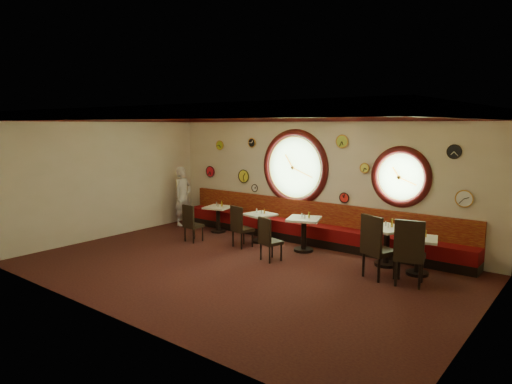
# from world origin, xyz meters

# --- Properties ---
(floor) EXTENTS (9.00, 6.00, 0.00)m
(floor) POSITION_xyz_m (0.00, 0.00, 0.00)
(floor) COLOR black
(floor) RESTS_ON ground
(ceiling) EXTENTS (9.00, 6.00, 0.02)m
(ceiling) POSITION_xyz_m (0.00, 0.00, 3.20)
(ceiling) COLOR gold
(ceiling) RESTS_ON wall_back
(wall_back) EXTENTS (9.00, 0.02, 3.20)m
(wall_back) POSITION_xyz_m (0.00, 3.00, 1.60)
(wall_back) COLOR beige
(wall_back) RESTS_ON floor
(wall_front) EXTENTS (9.00, 0.02, 3.20)m
(wall_front) POSITION_xyz_m (0.00, -3.00, 1.60)
(wall_front) COLOR beige
(wall_front) RESTS_ON floor
(wall_left) EXTENTS (0.02, 6.00, 3.20)m
(wall_left) POSITION_xyz_m (-4.50, 0.00, 1.60)
(wall_left) COLOR beige
(wall_left) RESTS_ON floor
(wall_right) EXTENTS (0.02, 6.00, 3.20)m
(wall_right) POSITION_xyz_m (4.50, 0.00, 1.60)
(wall_right) COLOR beige
(wall_right) RESTS_ON floor
(molding_back) EXTENTS (9.00, 0.10, 0.18)m
(molding_back) POSITION_xyz_m (0.00, 2.95, 3.11)
(molding_back) COLOR #370A0A
(molding_back) RESTS_ON wall_back
(molding_front) EXTENTS (9.00, 0.10, 0.18)m
(molding_front) POSITION_xyz_m (0.00, -2.95, 3.11)
(molding_front) COLOR #370A0A
(molding_front) RESTS_ON wall_back
(molding_left) EXTENTS (0.10, 6.00, 0.18)m
(molding_left) POSITION_xyz_m (-4.45, 0.00, 3.11)
(molding_left) COLOR #370A0A
(molding_left) RESTS_ON wall_back
(molding_right) EXTENTS (0.10, 6.00, 0.18)m
(molding_right) POSITION_xyz_m (4.45, 0.00, 3.11)
(molding_right) COLOR #370A0A
(molding_right) RESTS_ON wall_back
(banquette_base) EXTENTS (8.00, 0.55, 0.20)m
(banquette_base) POSITION_xyz_m (0.00, 2.72, 0.10)
(banquette_base) COLOR black
(banquette_base) RESTS_ON floor
(banquette_seat) EXTENTS (8.00, 0.55, 0.30)m
(banquette_seat) POSITION_xyz_m (0.00, 2.72, 0.35)
(banquette_seat) COLOR #5E080B
(banquette_seat) RESTS_ON banquette_base
(banquette_back) EXTENTS (8.00, 0.10, 0.55)m
(banquette_back) POSITION_xyz_m (0.00, 2.94, 0.75)
(banquette_back) COLOR #65070F
(banquette_back) RESTS_ON wall_back
(porthole_left_glass) EXTENTS (1.66, 0.02, 1.66)m
(porthole_left_glass) POSITION_xyz_m (-0.60, 3.00, 1.85)
(porthole_left_glass) COLOR #8AC676
(porthole_left_glass) RESTS_ON wall_back
(porthole_left_frame) EXTENTS (1.98, 0.18, 1.98)m
(porthole_left_frame) POSITION_xyz_m (-0.60, 2.98, 1.85)
(porthole_left_frame) COLOR #370A0A
(porthole_left_frame) RESTS_ON wall_back
(porthole_left_ring) EXTENTS (1.61, 0.03, 1.61)m
(porthole_left_ring) POSITION_xyz_m (-0.60, 2.95, 1.85)
(porthole_left_ring) COLOR gold
(porthole_left_ring) RESTS_ON wall_back
(porthole_right_glass) EXTENTS (1.10, 0.02, 1.10)m
(porthole_right_glass) POSITION_xyz_m (2.20, 3.00, 1.80)
(porthole_right_glass) COLOR #8AC676
(porthole_right_glass) RESTS_ON wall_back
(porthole_right_frame) EXTENTS (1.38, 0.18, 1.38)m
(porthole_right_frame) POSITION_xyz_m (2.20, 2.98, 1.80)
(porthole_right_frame) COLOR #370A0A
(porthole_right_frame) RESTS_ON wall_back
(porthole_right_ring) EXTENTS (1.09, 0.03, 1.09)m
(porthole_right_ring) POSITION_xyz_m (2.20, 2.95, 1.80)
(porthole_right_ring) COLOR gold
(porthole_right_ring) RESTS_ON wall_back
(wall_clock_0) EXTENTS (0.22, 0.03, 0.22)m
(wall_clock_0) POSITION_xyz_m (1.35, 2.96, 1.95)
(wall_clock_0) COLOR #E5EA4E
(wall_clock_0) RESTS_ON wall_back
(wall_clock_1) EXTENTS (0.20, 0.03, 0.20)m
(wall_clock_1) POSITION_xyz_m (-1.90, 2.96, 1.20)
(wall_clock_1) COLOR silver
(wall_clock_1) RESTS_ON wall_back
(wall_clock_2) EXTENTS (0.30, 0.03, 0.30)m
(wall_clock_2) POSITION_xyz_m (0.75, 2.96, 2.55)
(wall_clock_2) COLOR #A1BE3B
(wall_clock_2) RESTS_ON wall_back
(wall_clock_3) EXTENTS (0.24, 0.03, 0.24)m
(wall_clock_3) POSITION_xyz_m (-2.00, 2.96, 2.45)
(wall_clock_3) COLOR black
(wall_clock_3) RESTS_ON wall_back
(wall_clock_4) EXTENTS (0.34, 0.03, 0.34)m
(wall_clock_4) POSITION_xyz_m (3.55, 2.96, 1.45)
(wall_clock_4) COLOR white
(wall_clock_4) RESTS_ON wall_back
(wall_clock_5) EXTENTS (0.28, 0.03, 0.28)m
(wall_clock_5) POSITION_xyz_m (3.30, 2.96, 2.40)
(wall_clock_5) COLOR black
(wall_clock_5) RESTS_ON wall_back
(wall_clock_6) EXTENTS (0.36, 0.03, 0.36)m
(wall_clock_6) POSITION_xyz_m (-2.30, 2.96, 1.50)
(wall_clock_6) COLOR yellow
(wall_clock_6) RESTS_ON wall_back
(wall_clock_7) EXTENTS (0.26, 0.03, 0.26)m
(wall_clock_7) POSITION_xyz_m (-3.20, 2.96, 2.35)
(wall_clock_7) COLOR #AEC928
(wall_clock_7) RESTS_ON wall_back
(wall_clock_8) EXTENTS (0.32, 0.03, 0.32)m
(wall_clock_8) POSITION_xyz_m (-3.60, 2.96, 1.55)
(wall_clock_8) COLOR red
(wall_clock_8) RESTS_ON wall_back
(wall_clock_9) EXTENTS (0.24, 0.03, 0.24)m
(wall_clock_9) POSITION_xyz_m (0.85, 2.96, 1.20)
(wall_clock_9) COLOR red
(wall_clock_9) RESTS_ON wall_back
(table_a) EXTENTS (0.78, 0.78, 0.72)m
(table_a) POSITION_xyz_m (-2.57, 2.17, 0.45)
(table_a) COLOR black
(table_a) RESTS_ON floor
(table_b) EXTENTS (0.79, 0.79, 0.73)m
(table_b) POSITION_xyz_m (-1.00, 2.01, 0.46)
(table_b) COLOR black
(table_b) RESTS_ON floor
(table_c) EXTENTS (0.93, 0.93, 0.80)m
(table_c) POSITION_xyz_m (0.33, 1.98, 0.50)
(table_c) COLOR black
(table_c) RESTS_ON floor
(table_d) EXTENTS (0.98, 0.98, 0.83)m
(table_d) POSITION_xyz_m (2.28, 2.12, 0.52)
(table_d) COLOR black
(table_d) RESTS_ON floor
(table_e) EXTENTS (0.85, 0.85, 0.76)m
(table_e) POSITION_xyz_m (3.01, 1.94, 0.48)
(table_e) COLOR black
(table_e) RESTS_ON floor
(chair_a) EXTENTS (0.41, 0.41, 0.59)m
(chair_a) POSITION_xyz_m (-2.37, 0.95, 0.54)
(chair_a) COLOR black
(chair_a) RESTS_ON floor
(chair_b) EXTENTS (0.50, 0.50, 0.63)m
(chair_b) POSITION_xyz_m (-1.07, 1.31, 0.58)
(chair_b) COLOR black
(chair_b) RESTS_ON floor
(chair_c) EXTENTS (0.50, 0.50, 0.60)m
(chair_c) POSITION_xyz_m (0.13, 0.83, 0.55)
(chair_c) COLOR black
(chair_c) RESTS_ON floor
(chair_d) EXTENTS (0.68, 0.68, 0.77)m
(chair_d) POSITION_xyz_m (2.44, 1.19, 0.71)
(chair_d) COLOR black
(chair_d) RESTS_ON floor
(chair_e) EXTENTS (0.63, 0.63, 0.78)m
(chair_e) POSITION_xyz_m (3.10, 1.17, 0.72)
(chair_e) COLOR black
(chair_e) RESTS_ON floor
(condiment_a_salt) EXTENTS (0.04, 0.04, 0.11)m
(condiment_a_salt) POSITION_xyz_m (-2.69, 2.24, 0.77)
(condiment_a_salt) COLOR silver
(condiment_a_salt) RESTS_ON table_a
(condiment_b_salt) EXTENTS (0.04, 0.04, 0.11)m
(condiment_b_salt) POSITION_xyz_m (-1.11, 2.04, 0.79)
(condiment_b_salt) COLOR silver
(condiment_b_salt) RESTS_ON table_b
(condiment_c_salt) EXTENTS (0.03, 0.03, 0.09)m
(condiment_c_salt) POSITION_xyz_m (0.24, 2.02, 0.84)
(condiment_c_salt) COLOR silver
(condiment_c_salt) RESTS_ON table_c
(condiment_d_salt) EXTENTS (0.04, 0.04, 0.10)m
(condiment_d_salt) POSITION_xyz_m (2.21, 2.21, 0.88)
(condiment_d_salt) COLOR #B9B9BD
(condiment_d_salt) RESTS_ON table_d
(condiment_a_pepper) EXTENTS (0.03, 0.03, 0.09)m
(condiment_a_pepper) POSITION_xyz_m (-2.53, 2.12, 0.76)
(condiment_a_pepper) COLOR silver
(condiment_a_pepper) RESTS_ON table_a
(condiment_b_pepper) EXTENTS (0.03, 0.03, 0.09)m
(condiment_b_pepper) POSITION_xyz_m (-0.95, 2.02, 0.78)
(condiment_b_pepper) COLOR #BAB9BE
(condiment_b_pepper) RESTS_ON table_b
(condiment_c_pepper) EXTENTS (0.03, 0.03, 0.09)m
(condiment_c_pepper) POSITION_xyz_m (0.38, 1.93, 0.84)
(condiment_c_pepper) COLOR silver
(condiment_c_pepper) RESTS_ON table_c
(condiment_d_pepper) EXTENTS (0.03, 0.03, 0.09)m
(condiment_d_pepper) POSITION_xyz_m (2.32, 2.10, 0.87)
(condiment_d_pepper) COLOR silver
(condiment_d_pepper) RESTS_ON table_d
(condiment_a_bottle) EXTENTS (0.05, 0.05, 0.16)m
(condiment_a_bottle) POSITION_xyz_m (-2.50, 2.25, 0.79)
(condiment_a_bottle) COLOR gold
(condiment_a_bottle) RESTS_ON table_a
(condiment_b_bottle) EXTENTS (0.04, 0.04, 0.14)m
(condiment_b_bottle) POSITION_xyz_m (-0.92, 2.10, 0.80)
(condiment_b_bottle) COLOR #C5832E
(condiment_b_bottle) RESTS_ON table_b
(condiment_c_bottle) EXTENTS (0.04, 0.04, 0.14)m
(condiment_c_bottle) POSITION_xyz_m (0.42, 2.05, 0.86)
(condiment_c_bottle) COLOR gold
(condiment_c_bottle) RESTS_ON table_c
(condiment_d_bottle) EXTENTS (0.06, 0.06, 0.18)m
(condiment_d_bottle) POSITION_xyz_m (2.36, 2.18, 0.92)
(condiment_d_bottle) COLOR gold
(condiment_d_bottle) RESTS_ON table_d
(condiment_e_salt) EXTENTS (0.04, 0.04, 0.11)m
(condiment_e_salt) POSITION_xyz_m (2.99, 2.03, 0.81)
(condiment_e_salt) COLOR silver
(condiment_e_salt) RESTS_ON table_e
(condiment_e_pepper) EXTENTS (0.04, 0.04, 0.11)m
(condiment_e_pepper) POSITION_xyz_m (3.06, 1.92, 0.81)
(condiment_e_pepper) COLOR #BBBABF
(condiment_e_pepper) RESTS_ON table_e
(condiment_e_bottle) EXTENTS (0.04, 0.04, 0.14)m
(condiment_e_bottle) POSITION_xyz_m (3.10, 2.05, 0.83)
(condiment_e_bottle) COLOR gold
(condiment_e_bottle) RESTS_ON table_e
(waiter) EXTENTS (0.46, 0.66, 1.72)m
(waiter) POSITION_xyz_m (-4.00, 2.20, 0.86)
(waiter) COLOR silver
(waiter) RESTS_ON floor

